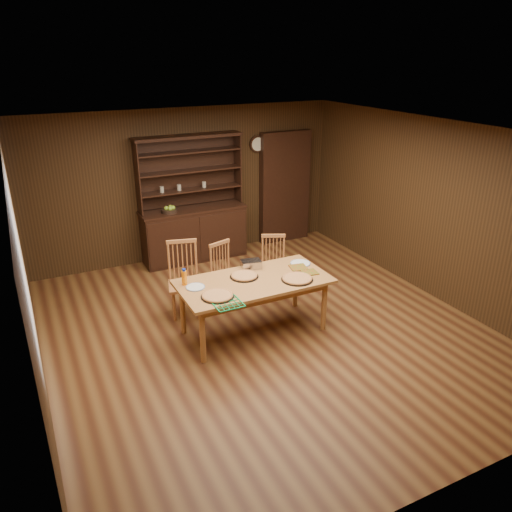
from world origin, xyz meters
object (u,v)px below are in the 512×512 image
juice_bottle (184,277)px  chair_left (184,276)px  china_hutch (194,227)px  chair_center (224,272)px  chair_right (273,263)px  dining_table (254,286)px

juice_bottle → chair_left: bearing=73.2°
china_hutch → chair_center: size_ratio=2.31×
china_hutch → chair_center: (-0.18, -1.80, -0.10)m
china_hutch → chair_right: 1.93m
chair_right → dining_table: bearing=-105.8°
chair_right → juice_bottle: bearing=-133.7°
chair_left → china_hutch: bearing=80.8°
chair_left → chair_center: (0.61, 0.01, -0.07)m
chair_center → chair_right: 0.80m
dining_table → juice_bottle: size_ratio=8.98×
chair_left → chair_center: 0.61m
chair_center → juice_bottle: (-0.80, -0.65, 0.35)m
dining_table → chair_center: chair_center is taller
dining_table → chair_right: 1.19m
chair_left → juice_bottle: chair_left is taller
juice_bottle → chair_center: bearing=39.1°
chair_center → china_hutch: bearing=66.0°
juice_bottle → chair_right: bearing=21.4°
chair_left → juice_bottle: 0.73m
juice_bottle → china_hutch: bearing=68.1°
chair_center → chair_left: bearing=162.8°
china_hutch → chair_right: size_ratio=2.35×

